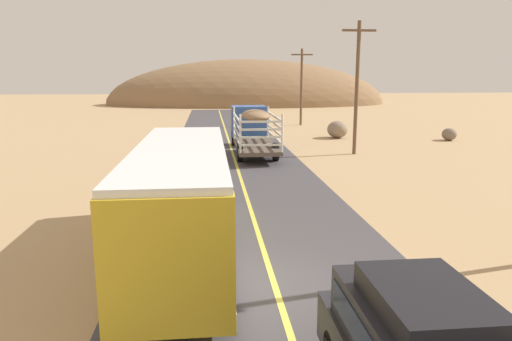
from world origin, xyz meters
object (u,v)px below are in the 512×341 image
object	(u,v)px
livestock_truck	(251,124)
bus	(182,198)
boulder_near_shoulder	(449,134)
power_pole_mid	(357,84)
power_pole_far	(301,85)
boulder_mid_field	(337,129)

from	to	relation	value
livestock_truck	bus	distance (m)	19.84
bus	livestock_truck	bearing A→B (deg)	79.08
bus	boulder_near_shoulder	world-z (taller)	bus
power_pole_mid	boulder_near_shoulder	xyz separation A→B (m)	(9.60, 5.63, -4.07)
power_pole_mid	power_pole_far	world-z (taller)	power_pole_mid
boulder_near_shoulder	power_pole_mid	bearing A→B (deg)	-149.61
boulder_mid_field	boulder_near_shoulder	bearing A→B (deg)	-15.62
power_pole_far	boulder_mid_field	world-z (taller)	power_pole_far
livestock_truck	boulder_mid_field	size ratio (longest dim) A/B	4.97
bus	boulder_mid_field	world-z (taller)	bus
power_pole_mid	power_pole_far	bearing A→B (deg)	90.00
livestock_truck	power_pole_far	size ratio (longest dim) A/B	1.25
power_pole_far	boulder_mid_field	size ratio (longest dim) A/B	3.99
livestock_truck	power_pole_mid	world-z (taller)	power_pole_mid
power_pole_mid	boulder_mid_field	bearing A→B (deg)	82.44
power_pole_far	boulder_near_shoulder	bearing A→B (deg)	-52.99
bus	power_pole_far	xyz separation A→B (m)	(10.42, 35.36, 2.43)
livestock_truck	power_pole_far	distance (m)	17.39
livestock_truck	boulder_near_shoulder	xyz separation A→B (m)	(16.27, 3.14, -1.30)
power_pole_mid	power_pole_far	size ratio (longest dim) A/B	1.10
bus	boulder_mid_field	bearing A→B (deg)	65.32
bus	boulder_near_shoulder	size ratio (longest dim) A/B	7.81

